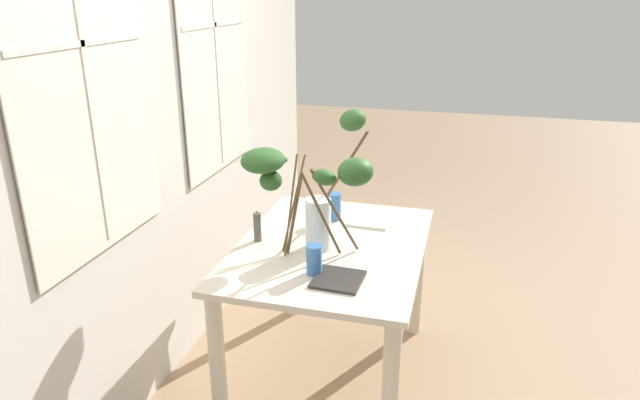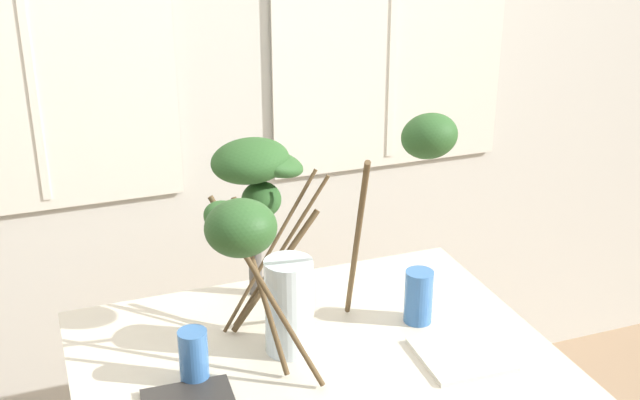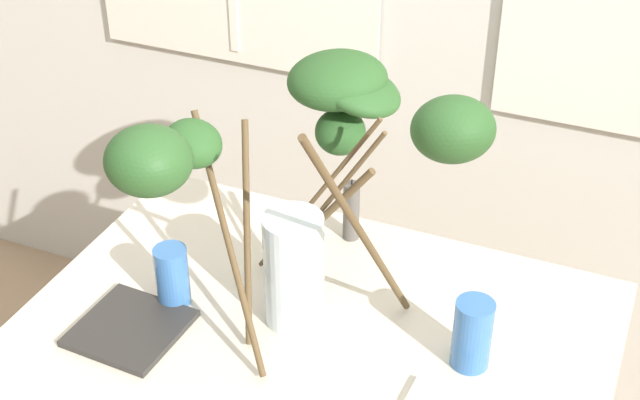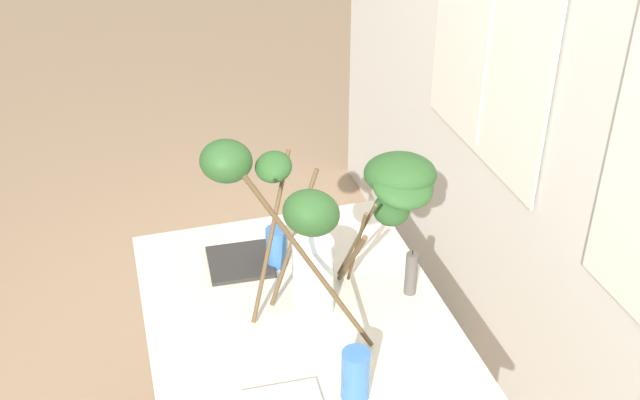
{
  "view_description": "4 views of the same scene",
  "coord_description": "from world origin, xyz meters",
  "px_view_note": "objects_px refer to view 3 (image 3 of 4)",
  "views": [
    {
      "loc": [
        -2.42,
        -0.6,
        1.94
      ],
      "look_at": [
        -0.0,
        0.06,
        0.99
      ],
      "focal_mm": 31.66,
      "sensor_mm": 36.0,
      "label": 1
    },
    {
      "loc": [
        -0.6,
        -1.65,
        1.92
      ],
      "look_at": [
        0.03,
        0.04,
        1.17
      ],
      "focal_mm": 46.32,
      "sensor_mm": 36.0,
      "label": 2
    },
    {
      "loc": [
        0.56,
        -1.25,
        2.01
      ],
      "look_at": [
        -0.01,
        0.08,
        1.05
      ],
      "focal_mm": 51.28,
      "sensor_mm": 36.0,
      "label": 3
    },
    {
      "loc": [
        1.71,
        -0.43,
        2.29
      ],
      "look_at": [
        -0.11,
        0.09,
        1.11
      ],
      "focal_mm": 43.88,
      "sensor_mm": 36.0,
      "label": 4
    }
  ],
  "objects_px": {
    "vase_with_branches": "(306,159)",
    "drinking_glass_blue_right": "(472,334)",
    "dining_table": "(307,389)",
    "plate_square_left": "(130,328)",
    "pillar_candle": "(351,211)",
    "drinking_glass_blue_left": "(172,277)"
  },
  "relations": [
    {
      "from": "dining_table",
      "to": "drinking_glass_blue_left",
      "type": "relative_size",
      "value": 8.69
    },
    {
      "from": "plate_square_left",
      "to": "pillar_candle",
      "type": "distance_m",
      "value": 0.56
    },
    {
      "from": "dining_table",
      "to": "pillar_candle",
      "type": "height_order",
      "value": "pillar_candle"
    },
    {
      "from": "drinking_glass_blue_right",
      "to": "pillar_candle",
      "type": "relative_size",
      "value": 0.94
    },
    {
      "from": "drinking_glass_blue_left",
      "to": "plate_square_left",
      "type": "relative_size",
      "value": 0.66
    },
    {
      "from": "vase_with_branches",
      "to": "drinking_glass_blue_right",
      "type": "height_order",
      "value": "vase_with_branches"
    },
    {
      "from": "vase_with_branches",
      "to": "drinking_glass_blue_left",
      "type": "distance_m",
      "value": 0.4
    },
    {
      "from": "vase_with_branches",
      "to": "pillar_candle",
      "type": "distance_m",
      "value": 0.37
    },
    {
      "from": "dining_table",
      "to": "vase_with_branches",
      "type": "xyz_separation_m",
      "value": [
        -0.05,
        0.11,
        0.49
      ]
    },
    {
      "from": "drinking_glass_blue_right",
      "to": "plate_square_left",
      "type": "relative_size",
      "value": 0.72
    },
    {
      "from": "vase_with_branches",
      "to": "pillar_candle",
      "type": "bearing_deg",
      "value": 89.59
    },
    {
      "from": "drinking_glass_blue_left",
      "to": "drinking_glass_blue_right",
      "type": "bearing_deg",
      "value": 6.09
    },
    {
      "from": "dining_table",
      "to": "vase_with_branches",
      "type": "relative_size",
      "value": 1.71
    },
    {
      "from": "dining_table",
      "to": "plate_square_left",
      "type": "relative_size",
      "value": 5.75
    },
    {
      "from": "pillar_candle",
      "to": "drinking_glass_blue_left",
      "type": "bearing_deg",
      "value": -125.21
    },
    {
      "from": "drinking_glass_blue_right",
      "to": "vase_with_branches",
      "type": "bearing_deg",
      "value": 172.05
    },
    {
      "from": "dining_table",
      "to": "drinking_glass_blue_right",
      "type": "height_order",
      "value": "drinking_glass_blue_right"
    },
    {
      "from": "dining_table",
      "to": "drinking_glass_blue_right",
      "type": "bearing_deg",
      "value": 11.31
    },
    {
      "from": "drinking_glass_blue_left",
      "to": "vase_with_branches",
      "type": "bearing_deg",
      "value": 24.71
    },
    {
      "from": "drinking_glass_blue_left",
      "to": "plate_square_left",
      "type": "xyz_separation_m",
      "value": [
        -0.04,
        -0.11,
        -0.06
      ]
    },
    {
      "from": "dining_table",
      "to": "vase_with_branches",
      "type": "bearing_deg",
      "value": 113.32
    },
    {
      "from": "plate_square_left",
      "to": "drinking_glass_blue_right",
      "type": "bearing_deg",
      "value": 15.27
    }
  ]
}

